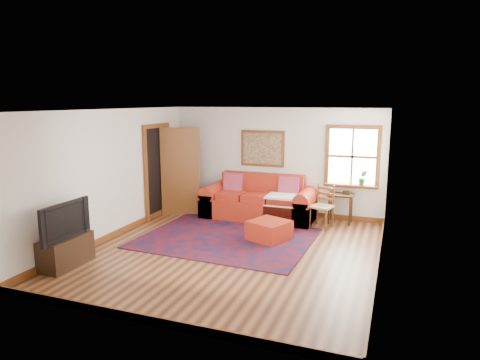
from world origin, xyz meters
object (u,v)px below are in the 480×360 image
at_px(ladder_back_chair, 323,205).
at_px(red_ottoman, 269,231).
at_px(red_leather_sofa, 259,204).
at_px(side_table, 341,199).
at_px(media_cabinet, 66,251).

bearing_deg(ladder_back_chair, red_ottoman, -123.16).
bearing_deg(red_leather_sofa, side_table, 6.87).
bearing_deg(media_cabinet, side_table, 46.56).
bearing_deg(red_leather_sofa, media_cabinet, -117.99).
bearing_deg(red_ottoman, red_leather_sofa, 137.70).
distance_m(red_ottoman, ladder_back_chair, 1.52).
relative_size(ladder_back_chair, media_cabinet, 1.00).
height_order(ladder_back_chair, media_cabinet, ladder_back_chair).
height_order(side_table, ladder_back_chair, ladder_back_chair).
bearing_deg(red_ottoman, side_table, 78.68).
xyz_separation_m(side_table, media_cabinet, (-3.85, -4.07, -0.29)).
distance_m(red_ottoman, media_cabinet, 3.63).
distance_m(red_ottoman, side_table, 2.05).
relative_size(side_table, media_cabinet, 0.73).
height_order(red_leather_sofa, media_cabinet, red_leather_sofa).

